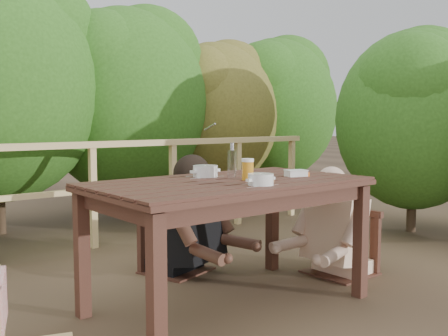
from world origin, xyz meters
TOP-DOWN VIEW (x-y plane):
  - ground at (0.00, 0.00)m, footprint 60.00×60.00m
  - table at (0.00, 0.00)m, footprint 1.75×0.99m
  - chair_left at (-1.23, 0.09)m, footprint 0.52×0.52m
  - chair_far at (0.17, 0.87)m, footprint 0.58×0.58m
  - chair_right at (1.14, 0.00)m, footprint 0.47×0.47m
  - woman at (0.17, 0.89)m, footprint 0.76×0.84m
  - diner_right at (1.17, 0.00)m, footprint 0.70×0.57m
  - railing at (0.00, 2.00)m, footprint 5.60×0.10m
  - hedge_row at (0.40, 3.20)m, footprint 6.60×1.60m
  - soup_near at (-0.03, -0.32)m, footprint 0.25×0.25m
  - soup_far at (-0.00, 0.24)m, footprint 0.28×0.28m
  - bread_roll at (0.03, -0.31)m, footprint 0.12×0.09m
  - beer_glass at (0.10, -0.06)m, footprint 0.08×0.08m
  - bottle at (0.10, 0.09)m, footprint 0.06×0.06m
  - butter_tub at (0.49, -0.12)m, footprint 0.17×0.14m

SIDE VIEW (x-z plane):
  - ground at x=0.00m, z-range 0.00..0.00m
  - table at x=0.00m, z-range 0.00..0.81m
  - chair_left at x=-1.23m, z-range 0.00..0.82m
  - chair_far at x=0.17m, z-range 0.00..0.94m
  - chair_right at x=1.14m, z-range 0.00..0.95m
  - railing at x=0.00m, z-range 0.00..1.01m
  - diner_right at x=1.17m, z-range 0.00..1.41m
  - woman at x=0.17m, z-range 0.00..1.43m
  - butter_tub at x=0.49m, z-range 0.81..0.87m
  - bread_roll at x=0.03m, z-range 0.81..0.88m
  - soup_near at x=-0.03m, z-range 0.81..0.90m
  - soup_far at x=0.00m, z-range 0.81..0.90m
  - beer_glass at x=0.10m, z-range 0.81..0.96m
  - bottle at x=0.10m, z-range 0.81..1.06m
  - hedge_row at x=0.40m, z-range 0.00..3.80m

